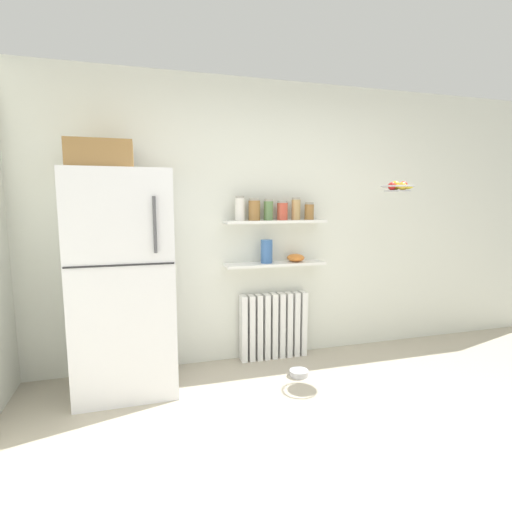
# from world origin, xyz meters

# --- Properties ---
(ground_plane) EXTENTS (7.04, 7.04, 0.00)m
(ground_plane) POSITION_xyz_m (0.00, 0.50, 0.00)
(ground_plane) COLOR #B2A893
(back_wall) EXTENTS (7.04, 0.10, 2.60)m
(back_wall) POSITION_xyz_m (0.00, 2.05, 1.30)
(back_wall) COLOR silver
(back_wall) RESTS_ON ground_plane
(refrigerator) EXTENTS (0.76, 0.70, 1.94)m
(refrigerator) POSITION_xyz_m (-1.34, 1.67, 0.92)
(refrigerator) COLOR silver
(refrigerator) RESTS_ON ground_plane
(radiator) EXTENTS (0.66, 0.12, 0.63)m
(radiator) POSITION_xyz_m (0.01, 1.92, 0.32)
(radiator) COLOR white
(radiator) RESTS_ON ground_plane
(wall_shelf_lower) EXTENTS (0.95, 0.22, 0.02)m
(wall_shelf_lower) POSITION_xyz_m (0.01, 1.89, 0.93)
(wall_shelf_lower) COLOR white
(wall_shelf_upper) EXTENTS (0.95, 0.22, 0.02)m
(wall_shelf_upper) POSITION_xyz_m (0.01, 1.89, 1.32)
(wall_shelf_upper) COLOR white
(storage_jar_0) EXTENTS (0.09, 0.09, 0.22)m
(storage_jar_0) POSITION_xyz_m (-0.33, 1.89, 1.44)
(storage_jar_0) COLOR silver
(storage_jar_0) RESTS_ON wall_shelf_upper
(storage_jar_1) EXTENTS (0.11, 0.11, 0.20)m
(storage_jar_1) POSITION_xyz_m (-0.19, 1.89, 1.43)
(storage_jar_1) COLOR olive
(storage_jar_1) RESTS_ON wall_shelf_upper
(storage_jar_2) EXTENTS (0.09, 0.09, 0.19)m
(storage_jar_2) POSITION_xyz_m (-0.06, 1.89, 1.43)
(storage_jar_2) COLOR #5B7F4C
(storage_jar_2) RESTS_ON wall_shelf_upper
(storage_jar_3) EXTENTS (0.10, 0.10, 0.18)m
(storage_jar_3) POSITION_xyz_m (0.08, 1.89, 1.42)
(storage_jar_3) COLOR #C64C38
(storage_jar_3) RESTS_ON wall_shelf_upper
(storage_jar_4) EXTENTS (0.08, 0.08, 0.21)m
(storage_jar_4) POSITION_xyz_m (0.21, 1.89, 1.44)
(storage_jar_4) COLOR tan
(storage_jar_4) RESTS_ON wall_shelf_upper
(storage_jar_5) EXTENTS (0.09, 0.09, 0.16)m
(storage_jar_5) POSITION_xyz_m (0.35, 1.89, 1.41)
(storage_jar_5) COLOR olive
(storage_jar_5) RESTS_ON wall_shelf_upper
(vase) EXTENTS (0.11, 0.11, 0.22)m
(vase) POSITION_xyz_m (-0.08, 1.89, 1.05)
(vase) COLOR #38609E
(vase) RESTS_ON wall_shelf_lower
(shelf_bowl) EXTENTS (0.16, 0.16, 0.07)m
(shelf_bowl) POSITION_xyz_m (0.22, 1.89, 0.98)
(shelf_bowl) COLOR orange
(shelf_bowl) RESTS_ON wall_shelf_lower
(pet_food_bowl) EXTENTS (0.17, 0.17, 0.05)m
(pet_food_bowl) POSITION_xyz_m (0.09, 1.47, 0.03)
(pet_food_bowl) COLOR #B7B7BC
(pet_food_bowl) RESTS_ON ground_plane
(hanging_fruit_basket) EXTENTS (0.28, 0.28, 0.09)m
(hanging_fruit_basket) POSITION_xyz_m (1.03, 1.51, 1.63)
(hanging_fruit_basket) COLOR #B2B2B7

